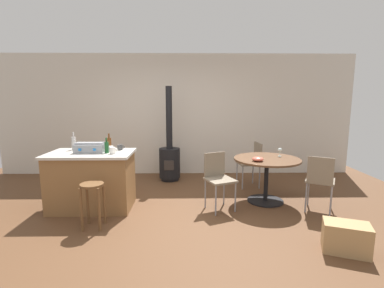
{
  "coord_description": "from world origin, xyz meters",
  "views": [
    {
      "loc": [
        0.27,
        -3.94,
        1.72
      ],
      "look_at": [
        0.35,
        0.54,
        0.99
      ],
      "focal_mm": 26.2,
      "sensor_mm": 36.0,
      "label": 1
    }
  ],
  "objects_px": {
    "bottle_2": "(74,143)",
    "cardboard_box": "(346,238)",
    "folding_chair_far": "(252,161)",
    "cup_1": "(120,147)",
    "wooden_stool": "(93,196)",
    "wine_glass": "(280,150)",
    "dining_table": "(267,168)",
    "cup_2": "(111,149)",
    "wood_stove": "(170,157)",
    "toolbox": "(90,148)",
    "bottle_1": "(107,147)",
    "folding_chair_near": "(320,179)",
    "cup_0": "(113,151)",
    "serving_bowl": "(258,159)",
    "kitchen_island": "(92,180)",
    "folding_chair_left": "(218,176)",
    "bottle_0": "(109,143)"
  },
  "relations": [
    {
      "from": "bottle_2",
      "to": "cardboard_box",
      "type": "bearing_deg",
      "value": -23.98
    },
    {
      "from": "folding_chair_far",
      "to": "cup_1",
      "type": "relative_size",
      "value": 7.16
    },
    {
      "from": "wooden_stool",
      "to": "wine_glass",
      "type": "height_order",
      "value": "wine_glass"
    },
    {
      "from": "dining_table",
      "to": "wine_glass",
      "type": "relative_size",
      "value": 7.57
    },
    {
      "from": "dining_table",
      "to": "cup_2",
      "type": "height_order",
      "value": "cup_2"
    },
    {
      "from": "wood_stove",
      "to": "toolbox",
      "type": "xyz_separation_m",
      "value": [
        -1.13,
        -1.51,
        0.48
      ]
    },
    {
      "from": "cup_2",
      "to": "folding_chair_far",
      "type": "bearing_deg",
      "value": 21.75
    },
    {
      "from": "bottle_1",
      "to": "wooden_stool",
      "type": "bearing_deg",
      "value": -92.74
    },
    {
      "from": "wood_stove",
      "to": "cup_2",
      "type": "relative_size",
      "value": 16.55
    },
    {
      "from": "wine_glass",
      "to": "wooden_stool",
      "type": "bearing_deg",
      "value": -159.06
    },
    {
      "from": "folding_chair_far",
      "to": "toolbox",
      "type": "distance_m",
      "value": 3.0
    },
    {
      "from": "folding_chair_near",
      "to": "toolbox",
      "type": "distance_m",
      "value": 3.54
    },
    {
      "from": "toolbox",
      "to": "cup_0",
      "type": "relative_size",
      "value": 3.52
    },
    {
      "from": "dining_table",
      "to": "serving_bowl",
      "type": "relative_size",
      "value": 6.04
    },
    {
      "from": "bottle_1",
      "to": "dining_table",
      "type": "bearing_deg",
      "value": 6.16
    },
    {
      "from": "kitchen_island",
      "to": "cup_1",
      "type": "relative_size",
      "value": 10.59
    },
    {
      "from": "wood_stove",
      "to": "folding_chair_far",
      "type": "bearing_deg",
      "value": -15.28
    },
    {
      "from": "folding_chair_far",
      "to": "cardboard_box",
      "type": "bearing_deg",
      "value": -77.96
    },
    {
      "from": "folding_chair_near",
      "to": "cardboard_box",
      "type": "relative_size",
      "value": 1.82
    },
    {
      "from": "cup_2",
      "to": "toolbox",
      "type": "bearing_deg",
      "value": -165.1
    },
    {
      "from": "folding_chair_left",
      "to": "serving_bowl",
      "type": "bearing_deg",
      "value": 6.77
    },
    {
      "from": "cup_0",
      "to": "cup_1",
      "type": "bearing_deg",
      "value": 84.13
    },
    {
      "from": "folding_chair_left",
      "to": "toolbox",
      "type": "bearing_deg",
      "value": 178.21
    },
    {
      "from": "bottle_1",
      "to": "cup_2",
      "type": "xyz_separation_m",
      "value": [
        0.03,
        0.13,
        -0.05
      ]
    },
    {
      "from": "kitchen_island",
      "to": "serving_bowl",
      "type": "bearing_deg",
      "value": 0.42
    },
    {
      "from": "wood_stove",
      "to": "cup_0",
      "type": "relative_size",
      "value": 15.85
    },
    {
      "from": "wooden_stool",
      "to": "toolbox",
      "type": "height_order",
      "value": "toolbox"
    },
    {
      "from": "cup_1",
      "to": "dining_table",
      "type": "bearing_deg",
      "value": 0.64
    },
    {
      "from": "toolbox",
      "to": "bottle_2",
      "type": "relative_size",
      "value": 1.52
    },
    {
      "from": "cup_0",
      "to": "toolbox",
      "type": "bearing_deg",
      "value": 161.7
    },
    {
      "from": "folding_chair_left",
      "to": "cup_0",
      "type": "xyz_separation_m",
      "value": [
        -1.6,
        -0.06,
        0.42
      ]
    },
    {
      "from": "cup_2",
      "to": "serving_bowl",
      "type": "relative_size",
      "value": 0.66
    },
    {
      "from": "wooden_stool",
      "to": "cup_2",
      "type": "bearing_deg",
      "value": 85.76
    },
    {
      "from": "folding_chair_near",
      "to": "bottle_1",
      "type": "relative_size",
      "value": 3.74
    },
    {
      "from": "bottle_2",
      "to": "serving_bowl",
      "type": "bearing_deg",
      "value": -4.5
    },
    {
      "from": "bottle_1",
      "to": "cup_1",
      "type": "bearing_deg",
      "value": 60.19
    },
    {
      "from": "wooden_stool",
      "to": "folding_chair_left",
      "type": "height_order",
      "value": "folding_chair_left"
    },
    {
      "from": "bottle_2",
      "to": "kitchen_island",
      "type": "bearing_deg",
      "value": -36.11
    },
    {
      "from": "dining_table",
      "to": "toolbox",
      "type": "distance_m",
      "value": 2.86
    },
    {
      "from": "toolbox",
      "to": "bottle_2",
      "type": "xyz_separation_m",
      "value": [
        -0.34,
        0.25,
        0.04
      ]
    },
    {
      "from": "wooden_stool",
      "to": "dining_table",
      "type": "height_order",
      "value": "dining_table"
    },
    {
      "from": "toolbox",
      "to": "serving_bowl",
      "type": "relative_size",
      "value": 2.44
    },
    {
      "from": "dining_table",
      "to": "bottle_1",
      "type": "distance_m",
      "value": 2.6
    },
    {
      "from": "kitchen_island",
      "to": "wine_glass",
      "type": "relative_size",
      "value": 8.97
    },
    {
      "from": "folding_chair_far",
      "to": "bottle_0",
      "type": "bearing_deg",
      "value": -162.37
    },
    {
      "from": "bottle_1",
      "to": "bottle_2",
      "type": "bearing_deg",
      "value": 154.07
    },
    {
      "from": "wood_stove",
      "to": "bottle_1",
      "type": "bearing_deg",
      "value": -118.64
    },
    {
      "from": "cup_0",
      "to": "bottle_1",
      "type": "bearing_deg",
      "value": 146.32
    },
    {
      "from": "toolbox",
      "to": "folding_chair_far",
      "type": "bearing_deg",
      "value": 21.04
    },
    {
      "from": "dining_table",
      "to": "bottle_2",
      "type": "xyz_separation_m",
      "value": [
        -3.17,
        0.02,
        0.44
      ]
    }
  ]
}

